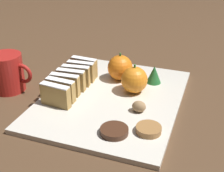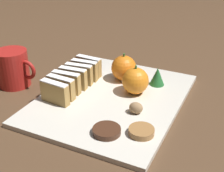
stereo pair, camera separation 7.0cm
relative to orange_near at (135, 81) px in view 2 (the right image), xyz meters
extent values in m
plane|color=#513823|center=(-0.04, -0.04, -0.05)|extent=(6.00, 6.00, 0.00)
cube|color=silver|center=(-0.04, -0.04, -0.04)|extent=(0.33, 0.42, 0.01)
cube|color=tan|center=(-0.16, -0.13, -0.01)|extent=(0.08, 0.03, 0.05)
cube|color=white|center=(-0.16, -0.13, 0.02)|extent=(0.08, 0.02, 0.00)
cube|color=tan|center=(-0.16, -0.10, -0.01)|extent=(0.08, 0.02, 0.05)
cube|color=white|center=(-0.16, -0.10, 0.02)|extent=(0.07, 0.02, 0.00)
cube|color=tan|center=(-0.16, -0.07, -0.01)|extent=(0.08, 0.02, 0.05)
cube|color=white|center=(-0.16, -0.07, 0.02)|extent=(0.07, 0.02, 0.00)
cube|color=tan|center=(-0.16, -0.04, -0.01)|extent=(0.08, 0.02, 0.05)
cube|color=white|center=(-0.16, -0.04, 0.02)|extent=(0.07, 0.02, 0.00)
cube|color=tan|center=(-0.16, -0.02, -0.01)|extent=(0.08, 0.03, 0.05)
cube|color=white|center=(-0.16, -0.02, 0.02)|extent=(0.08, 0.03, 0.00)
cube|color=tan|center=(-0.16, 0.01, -0.01)|extent=(0.08, 0.02, 0.05)
cube|color=white|center=(-0.16, 0.01, 0.02)|extent=(0.07, 0.02, 0.00)
cube|color=tan|center=(-0.16, 0.04, -0.01)|extent=(0.08, 0.02, 0.05)
cube|color=white|center=(-0.16, 0.04, 0.02)|extent=(0.07, 0.02, 0.00)
sphere|color=orange|center=(0.00, 0.00, 0.00)|extent=(0.07, 0.07, 0.07)
cylinder|color=#38702D|center=(0.00, 0.00, 0.04)|extent=(0.01, 0.01, 0.01)
sphere|color=orange|center=(-0.06, 0.06, 0.00)|extent=(0.07, 0.07, 0.07)
cylinder|color=#38702D|center=(-0.06, 0.06, 0.04)|extent=(0.01, 0.01, 0.01)
ellipsoid|color=#9E7A51|center=(0.04, -0.09, -0.02)|extent=(0.03, 0.03, 0.03)
cylinder|color=#472819|center=(0.01, -0.19, -0.03)|extent=(0.06, 0.06, 0.01)
cylinder|color=#A3703D|center=(0.08, -0.16, -0.03)|extent=(0.05, 0.05, 0.01)
cone|color=#23662D|center=(0.04, 0.07, -0.01)|extent=(0.04, 0.04, 0.05)
cylinder|color=red|center=(-0.33, -0.08, 0.00)|extent=(0.09, 0.09, 0.10)
torus|color=red|center=(-0.28, -0.08, 0.01)|extent=(0.05, 0.01, 0.05)
camera|label=1|loc=(0.19, -0.69, 0.36)|focal=50.00mm
camera|label=2|loc=(0.25, -0.66, 0.36)|focal=50.00mm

